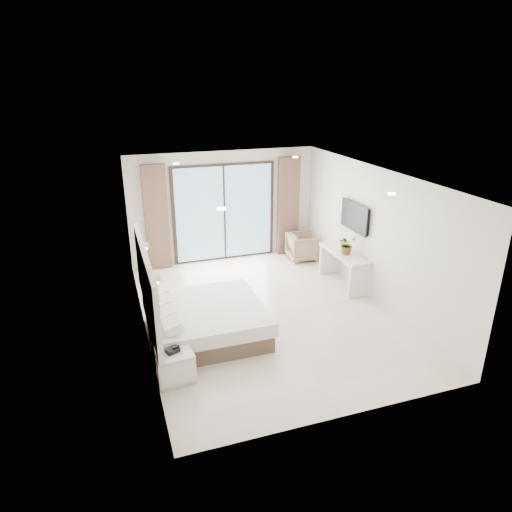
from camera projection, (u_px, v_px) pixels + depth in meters
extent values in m
plane|color=beige|center=(266.00, 313.00, 8.92)|extent=(6.20, 6.20, 0.00)
cube|color=silver|center=(224.00, 207.00, 11.16)|extent=(4.60, 0.02, 2.70)
cube|color=silver|center=(352.00, 329.00, 5.69)|extent=(4.60, 0.02, 2.70)
cube|color=silver|center=(140.00, 263.00, 7.74)|extent=(0.02, 6.20, 2.70)
cube|color=silver|center=(375.00, 235.00, 9.11)|extent=(0.02, 6.20, 2.70)
cube|color=white|center=(268.00, 175.00, 7.94)|extent=(4.60, 6.20, 0.02)
cube|color=beige|center=(147.00, 284.00, 7.43)|extent=(0.08, 3.00, 1.20)
cube|color=black|center=(356.00, 217.00, 9.64)|extent=(0.06, 1.00, 0.58)
cube|color=black|center=(354.00, 217.00, 9.63)|extent=(0.02, 1.04, 0.62)
cube|color=black|center=(224.00, 213.00, 11.19)|extent=(2.56, 0.04, 2.42)
cube|color=#89B6DB|center=(225.00, 213.00, 11.16)|extent=(2.40, 0.01, 2.30)
cube|color=brown|center=(157.00, 218.00, 10.58)|extent=(0.55, 0.14, 2.50)
cube|color=brown|center=(288.00, 206.00, 11.57)|extent=(0.55, 0.14, 2.50)
cylinder|color=white|center=(221.00, 209.00, 5.97)|extent=(0.12, 0.12, 0.02)
cylinder|color=white|center=(392.00, 194.00, 6.74)|extent=(0.12, 0.12, 0.02)
cylinder|color=white|center=(176.00, 164.00, 9.15)|extent=(0.12, 0.12, 0.02)
cylinder|color=white|center=(295.00, 157.00, 9.92)|extent=(0.12, 0.12, 0.02)
cube|color=brown|center=(206.00, 328.00, 8.08)|extent=(1.92, 1.82, 0.31)
cube|color=silver|center=(206.00, 314.00, 7.98)|extent=(2.00, 1.90, 0.25)
cube|color=white|center=(173.00, 327.00, 7.16)|extent=(0.28, 0.38, 0.14)
cube|color=white|center=(169.00, 315.00, 7.53)|extent=(0.28, 0.38, 0.14)
cube|color=white|center=(165.00, 304.00, 7.90)|extent=(0.28, 0.38, 0.14)
cube|color=white|center=(162.00, 294.00, 8.26)|extent=(0.28, 0.38, 0.14)
cube|color=silver|center=(175.00, 354.00, 6.75)|extent=(0.56, 0.47, 0.05)
cube|color=silver|center=(176.00, 378.00, 6.91)|extent=(0.56, 0.47, 0.05)
cube|color=silver|center=(178.00, 374.00, 6.67)|extent=(0.53, 0.09, 0.43)
cube|color=silver|center=(174.00, 360.00, 7.00)|extent=(0.53, 0.09, 0.43)
cube|color=black|center=(172.00, 350.00, 6.76)|extent=(0.23, 0.21, 0.06)
cube|color=silver|center=(344.00, 253.00, 9.87)|extent=(0.47, 1.49, 0.06)
cube|color=silver|center=(359.00, 282.00, 9.42)|extent=(0.45, 0.06, 0.71)
cube|color=silver|center=(329.00, 259.00, 10.61)|extent=(0.45, 0.06, 0.71)
imported|color=#33662D|center=(347.00, 246.00, 9.72)|extent=(0.43, 0.47, 0.33)
imported|color=#977863|center=(303.00, 245.00, 11.45)|extent=(0.71, 0.75, 0.73)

